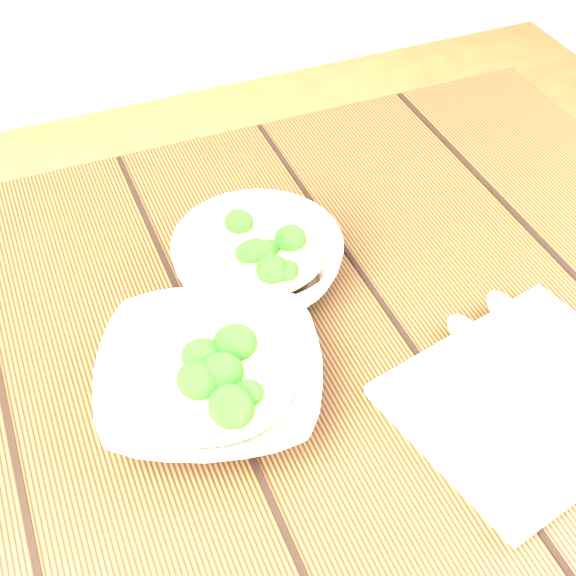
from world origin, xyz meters
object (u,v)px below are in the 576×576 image
at_px(table, 238,435).
at_px(napkin, 528,399).
at_px(soup_bowl_front, 210,379).
at_px(soup_bowl_back, 258,260).
at_px(trivet, 267,280).

distance_m(table, napkin, 0.32).
distance_m(table, soup_bowl_front, 0.15).
bearing_deg(soup_bowl_back, table, -122.84).
xyz_separation_m(soup_bowl_back, trivet, (0.00, -0.02, -0.02)).
distance_m(soup_bowl_back, napkin, 0.32).
relative_size(table, napkin, 4.93).
xyz_separation_m(trivet, napkin, (0.18, -0.24, -0.01)).
bearing_deg(soup_bowl_back, soup_bowl_front, -126.40).
bearing_deg(trivet, soup_bowl_back, 102.91).
relative_size(soup_bowl_back, trivet, 1.61).
height_order(table, napkin, napkin).
xyz_separation_m(table, soup_bowl_front, (-0.03, -0.03, 0.15)).
height_order(table, soup_bowl_front, soup_bowl_front).
height_order(soup_bowl_front, soup_bowl_back, soup_bowl_back).
bearing_deg(table, soup_bowl_front, -136.48).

